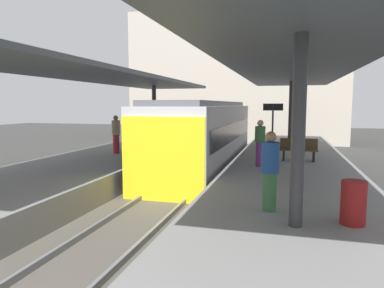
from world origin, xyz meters
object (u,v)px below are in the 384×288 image
commuter_train (204,136)px  platform_bench (299,149)px  litter_bin (353,203)px  passenger_near_bench (270,170)px  platform_sign (273,116)px  passenger_far_end (260,143)px  passenger_mid_platform (116,134)px

commuter_train → platform_bench: (4.08, -1.45, -0.26)m
litter_bin → commuter_train: bearing=118.8°
passenger_near_bench → platform_sign: bearing=92.0°
passenger_near_bench → passenger_far_end: (-0.58, 5.14, 0.00)m
passenger_near_bench → passenger_mid_platform: passenger_mid_platform is taller
commuter_train → passenger_far_end: 4.15m
commuter_train → passenger_near_bench: bearing=-68.2°
litter_bin → passenger_mid_platform: (-8.49, 7.29, 0.48)m
litter_bin → passenger_mid_platform: size_ratio=0.47×
passenger_far_end → platform_sign: bearing=86.5°
litter_bin → platform_bench: bearing=95.7°
passenger_near_bench → passenger_far_end: bearing=96.4°
commuter_train → platform_sign: 3.30m
passenger_mid_platform → passenger_far_end: passenger_mid_platform is taller
platform_bench → platform_sign: bearing=113.3°
commuter_train → passenger_far_end: size_ratio=6.85×
passenger_mid_platform → passenger_near_bench: bearing=-44.4°
platform_bench → passenger_far_end: size_ratio=0.86×
platform_bench → passenger_near_bench: (-0.77, -6.82, 0.38)m
platform_bench → passenger_mid_platform: (-7.76, 0.01, 0.41)m
platform_sign → passenger_near_bench: (0.32, -9.37, -0.78)m
platform_sign → commuter_train: bearing=-159.8°
commuter_train → platform_bench: commuter_train is taller
commuter_train → passenger_mid_platform: size_ratio=6.63×
platform_sign → passenger_mid_platform: (-6.66, -2.53, -0.75)m
litter_bin → passenger_far_end: (-2.08, 5.59, 0.45)m
platform_bench → litter_bin: bearing=-84.3°
platform_bench → platform_sign: size_ratio=0.63×
commuter_train → passenger_far_end: bearing=-49.0°
commuter_train → platform_bench: 4.33m
passenger_mid_platform → platform_bench: bearing=-0.1°
passenger_far_end → platform_bench: bearing=51.3°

